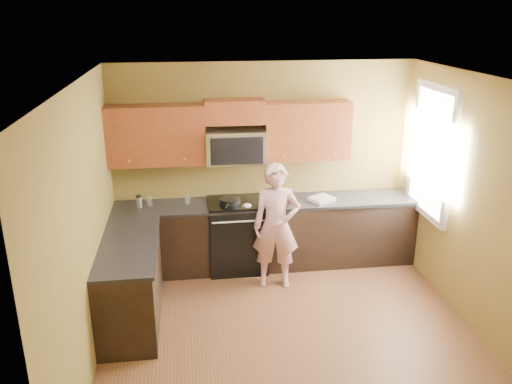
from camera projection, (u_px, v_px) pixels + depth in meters
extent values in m
plane|color=brown|center=(291.00, 336.00, 5.61)|extent=(4.00, 4.00, 0.00)
plane|color=white|center=(297.00, 82.00, 4.72)|extent=(4.00, 4.00, 0.00)
plane|color=brown|center=(264.00, 164.00, 7.04)|extent=(4.00, 0.00, 4.00)
plane|color=brown|center=(358.00, 340.00, 3.30)|extent=(4.00, 0.00, 4.00)
plane|color=brown|center=(85.00, 231.00, 4.91)|extent=(0.00, 4.00, 4.00)
plane|color=brown|center=(483.00, 210.00, 5.42)|extent=(0.00, 4.00, 4.00)
cube|color=black|center=(267.00, 235.00, 7.06)|extent=(4.00, 0.60, 0.88)
cube|color=black|center=(131.00, 283.00, 5.81)|extent=(0.60, 1.60, 0.88)
cube|color=black|center=(267.00, 203.00, 6.89)|extent=(4.00, 0.62, 0.04)
cube|color=black|center=(129.00, 246.00, 5.66)|extent=(0.62, 1.60, 0.04)
cube|color=brown|center=(235.00, 111.00, 6.58)|extent=(0.76, 0.33, 0.30)
imported|color=#DE6F82|center=(276.00, 226.00, 6.43)|extent=(0.63, 0.47, 1.59)
cube|color=#B27F47|center=(297.00, 205.00, 6.74)|extent=(0.12, 0.12, 0.01)
ellipsoid|color=silver|center=(247.00, 206.00, 6.66)|extent=(0.14, 0.15, 0.06)
ellipsoid|color=silver|center=(289.00, 199.00, 6.87)|extent=(0.13, 0.15, 0.07)
cube|color=silver|center=(322.00, 199.00, 6.91)|extent=(0.38, 0.36, 0.05)
cylinder|color=silver|center=(150.00, 201.00, 6.74)|extent=(0.08, 0.08, 0.12)
cylinder|color=silver|center=(187.00, 199.00, 6.80)|extent=(0.08, 0.08, 0.12)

